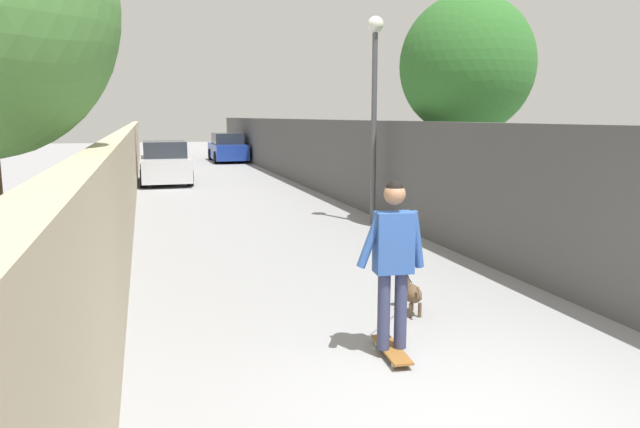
% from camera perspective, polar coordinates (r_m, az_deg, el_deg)
% --- Properties ---
extents(ground_plane, '(80.00, 80.00, 0.00)m').
position_cam_1_polar(ground_plane, '(18.24, -8.48, 1.67)').
color(ground_plane, gray).
extents(wall_left, '(48.00, 0.30, 2.11)m').
position_cam_1_polar(wall_left, '(15.97, -18.16, 4.01)').
color(wall_left, tan).
rests_on(wall_left, ground).
extents(fence_right, '(48.00, 0.30, 2.34)m').
position_cam_1_polar(fence_right, '(16.87, 2.49, 5.13)').
color(fence_right, '#4C4C4C').
rests_on(fence_right, ground).
extents(tree_right_mid, '(2.84, 2.84, 4.99)m').
position_cam_1_polar(tree_right_mid, '(13.24, 14.03, 13.71)').
color(tree_right_mid, '#473523').
rests_on(tree_right_mid, ground).
extents(lamp_post, '(0.36, 0.36, 4.59)m').
position_cam_1_polar(lamp_post, '(13.35, 5.30, 12.31)').
color(lamp_post, '#4C4C51').
rests_on(lamp_post, ground).
extents(skateboard, '(0.81, 0.27, 0.08)m').
position_cam_1_polar(skateboard, '(6.26, 6.93, -12.91)').
color(skateboard, brown).
rests_on(skateboard, ground).
extents(person_skateboarder, '(0.25, 0.71, 1.73)m').
position_cam_1_polar(person_skateboarder, '(5.94, 7.13, -3.68)').
color(person_skateboarder, '#333859').
rests_on(person_skateboarder, skateboard).
extents(dog, '(1.48, 0.89, 1.06)m').
position_cam_1_polar(dog, '(7.49, 8.77, -7.49)').
color(dog, brown).
rests_on(dog, ground).
extents(car_near, '(3.93, 1.80, 1.54)m').
position_cam_1_polar(car_near, '(22.43, -14.78, 4.74)').
color(car_near, silver).
rests_on(car_near, ground).
extents(car_far, '(4.27, 1.80, 1.54)m').
position_cam_1_polar(car_far, '(32.59, -8.94, 6.32)').
color(car_far, navy).
rests_on(car_far, ground).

